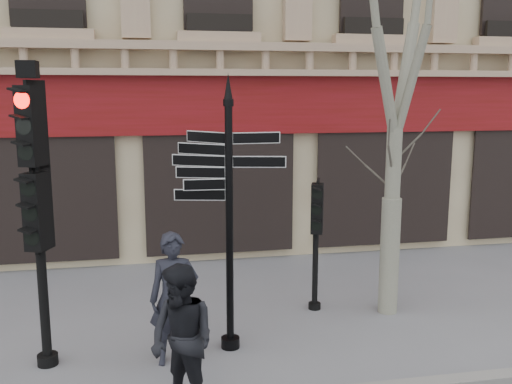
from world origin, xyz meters
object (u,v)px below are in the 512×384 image
at_px(fingerpost, 229,168).
at_px(pedestrian_a, 174,299).
at_px(traffic_signal_secondary, 316,222).
at_px(traffic_signal_main, 35,179).
at_px(pedestrian_b, 182,340).

relative_size(fingerpost, pedestrian_a, 2.14).
xyz_separation_m(traffic_signal_secondary, pedestrian_a, (-2.59, -1.60, -0.64)).
height_order(traffic_signal_main, pedestrian_a, traffic_signal_main).
height_order(pedestrian_a, pedestrian_b, pedestrian_a).
xyz_separation_m(fingerpost, traffic_signal_secondary, (1.73, 1.27, -1.18)).
bearing_deg(traffic_signal_secondary, fingerpost, -123.47).
distance_m(fingerpost, pedestrian_b, 2.62).
xyz_separation_m(traffic_signal_main, pedestrian_a, (1.83, -0.28, -1.75)).
distance_m(fingerpost, pedestrian_a, 2.04).
bearing_deg(traffic_signal_main, pedestrian_b, -20.21).
bearing_deg(fingerpost, pedestrian_b, -94.50).
relative_size(fingerpost, traffic_signal_secondary, 1.80).
height_order(traffic_signal_main, pedestrian_b, traffic_signal_main).
relative_size(traffic_signal_secondary, pedestrian_b, 1.24).
height_order(fingerpost, traffic_signal_main, traffic_signal_main).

